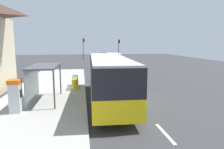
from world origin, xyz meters
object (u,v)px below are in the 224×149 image
Objects in this scene: sedan_far at (104,56)px; traffic_light_far_side at (83,46)px; bus at (108,76)px; sedan_near at (108,58)px; traffic_light_near_side at (119,46)px; bus_shelter at (40,74)px; ticket_machine at (15,96)px; recycling_bin_blue at (75,80)px; recycling_bin_yellow at (75,84)px; recycling_bin_green at (75,81)px; recycling_bin_orange at (75,83)px; white_van at (114,59)px.

sedan_far is 0.84× the size of traffic_light_far_side.
sedan_near is (4.01, 32.66, -1.05)m from bus.
traffic_light_near_side is 1.25× the size of bus_shelter.
ticket_machine is at bearing -105.65° from sedan_near.
ticket_machine is 2.04× the size of recycling_bin_blue.
recycling_bin_yellow is 4.11m from bus_shelter.
recycling_bin_green is at bearing -90.00° from recycling_bin_blue.
bus is at bearing -58.11° from recycling_bin_orange.
recycling_bin_green is at bearing -103.09° from sedan_near.
white_van is 19.35m from recycling_bin_orange.
ticket_machine is 0.39× the size of traffic_light_near_side.
bus_shelter reaches higher than recycling_bin_green.
ticket_machine is (-9.71, -34.66, 0.38)m from sedan_near.
sedan_far is at bearing 89.68° from white_van.
bus is 32.92m from sedan_near.
traffic_light_far_side is (-1.39, 36.54, 1.64)m from bus.
bus_shelter is (-8.71, -32.51, 1.31)m from sedan_near.
sedan_far reaches higher than recycling_bin_yellow.
traffic_light_far_side is (1.10, 31.14, 2.83)m from recycling_bin_blue.
sedan_near is 0.84× the size of traffic_light_far_side.
bus is 6.06m from recycling_bin_blue.
sedan_far is at bearing 126.39° from traffic_light_near_side.
bus_shelter is at bearing -119.87° from recycling_bin_orange.
sedan_near is 4.64× the size of recycling_bin_green.
bus_shelter reaches higher than recycling_bin_orange.
sedan_far is (0.10, 17.84, -0.55)m from white_van.
bus is 36.49m from traffic_light_near_side.
white_van is 20.01m from recycling_bin_yellow.
traffic_light_far_side reaches higher than white_van.
sedan_far is at bearing 77.01° from ticket_machine.
traffic_light_near_side is at bearing 71.50° from bus_shelter.
white_van is 1.05× the size of traffic_light_near_side.
recycling_bin_blue is 0.24× the size of bus_shelter.
ticket_machine is (-9.61, -24.25, -0.17)m from white_van.
traffic_light_near_side is at bearing 73.35° from recycling_bin_yellow.
sedan_far is 40.90m from bus_shelter.
recycling_bin_orange is 33.30m from traffic_light_near_side.
ticket_machine is 39.95m from traffic_light_near_side.
recycling_bin_blue is at bearing 67.16° from bus_shelter.
recycling_bin_yellow is 1.00× the size of recycling_bin_green.
recycling_bin_yellow is (-6.50, -29.36, -0.14)m from sedan_near.
traffic_light_near_side reaches higher than recycling_bin_orange.
bus_shelter reaches higher than sedan_far.
sedan_near is 33.69m from bus_shelter.
sedan_far reaches higher than recycling_bin_green.
traffic_light_near_side is (9.70, 31.04, 2.67)m from recycling_bin_green.
recycling_bin_blue is (0.00, 1.40, 0.00)m from recycling_bin_orange.
sedan_near is at bearing -35.70° from traffic_light_far_side.
recycling_bin_yellow is at bearing 58.81° from ticket_machine.
bus is 2.11× the size of white_van.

